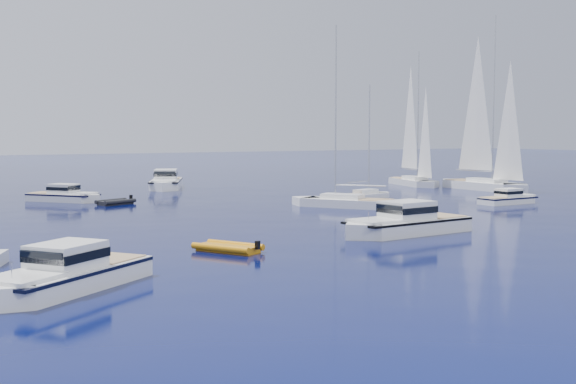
% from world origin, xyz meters
% --- Properties ---
extents(ground, '(400.00, 400.00, 0.00)m').
position_xyz_m(ground, '(0.00, 0.00, 0.00)').
color(ground, '#081352').
rests_on(ground, ground).
extents(motor_cruiser_left, '(9.40, 7.90, 2.49)m').
position_xyz_m(motor_cruiser_left, '(-21.72, 6.98, 0.00)').
color(motor_cruiser_left, white).
rests_on(motor_cruiser_left, ground).
extents(motor_cruiser_centre, '(10.51, 4.07, 2.70)m').
position_xyz_m(motor_cruiser_centre, '(1.22, 13.15, 0.00)').
color(motor_cruiser_centre, silver).
rests_on(motor_cruiser_centre, ground).
extents(motor_cruiser_far_r, '(6.87, 2.25, 1.79)m').
position_xyz_m(motor_cruiser_far_r, '(22.45, 24.10, 0.00)').
color(motor_cruiser_far_r, silver).
rests_on(motor_cruiser_far_r, ground).
extents(motor_cruiser_distant, '(7.65, 11.17, 2.83)m').
position_xyz_m(motor_cruiser_distant, '(2.34, 57.37, 0.00)').
color(motor_cruiser_distant, white).
rests_on(motor_cruiser_distant, ground).
extents(motor_cruiser_horizon, '(6.96, 7.87, 2.12)m').
position_xyz_m(motor_cruiser_horizon, '(-11.79, 46.80, 0.00)').
color(motor_cruiser_horizon, white).
rests_on(motor_cruiser_horizon, ground).
extents(sailboat_mid_r, '(8.44, 10.85, 16.26)m').
position_xyz_m(sailboat_mid_r, '(7.96, 29.09, 0.00)').
color(sailboat_mid_r, white).
rests_on(sailboat_mid_r, ground).
extents(sailboat_centre, '(8.09, 3.90, 11.51)m').
position_xyz_m(sailboat_centre, '(13.99, 34.84, 0.00)').
color(sailboat_centre, white).
rests_on(sailboat_centre, ground).
extents(sailboat_sails_r, '(3.63, 13.67, 20.06)m').
position_xyz_m(sailboat_sails_r, '(32.75, 37.57, 0.00)').
color(sailboat_sails_r, white).
rests_on(sailboat_sails_r, ground).
extents(sailboat_sails_far, '(5.65, 11.76, 16.73)m').
position_xyz_m(sailboat_sails_far, '(30.39, 46.92, 0.00)').
color(sailboat_sails_far, silver).
rests_on(sailboat_sails_far, ground).
extents(tender_yellow, '(3.67, 4.42, 0.95)m').
position_xyz_m(tender_yellow, '(-11.57, 12.54, 0.00)').
color(tender_yellow, '#C97C0B').
rests_on(tender_yellow, ground).
extents(tender_grey_far, '(4.11, 3.23, 0.95)m').
position_xyz_m(tender_grey_far, '(-8.59, 41.64, 0.00)').
color(tender_grey_far, black).
rests_on(tender_grey_far, ground).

